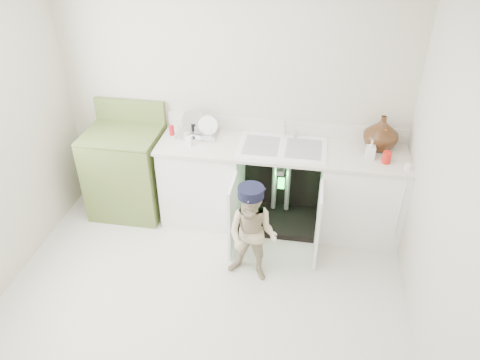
# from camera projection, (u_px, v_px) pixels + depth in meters

# --- Properties ---
(ground) EXTENTS (3.50, 3.50, 0.00)m
(ground) POSITION_uv_depth(u_px,v_px,m) (202.00, 299.00, 4.09)
(ground) COLOR beige
(ground) RESTS_ON ground
(room_shell) EXTENTS (6.00, 5.50, 1.26)m
(room_shell) POSITION_uv_depth(u_px,v_px,m) (194.00, 179.00, 3.40)
(room_shell) COLOR beige
(room_shell) RESTS_ON ground
(counter_run) EXTENTS (2.44, 1.02, 1.24)m
(counter_run) POSITION_uv_depth(u_px,v_px,m) (284.00, 184.00, 4.74)
(counter_run) COLOR white
(counter_run) RESTS_ON ground
(avocado_stove) EXTENTS (0.75, 0.65, 1.17)m
(avocado_stove) POSITION_uv_depth(u_px,v_px,m) (127.00, 171.00, 4.95)
(avocado_stove) COLOR olive
(avocado_stove) RESTS_ON ground
(repair_worker) EXTENTS (0.52, 0.73, 0.96)m
(repair_worker) POSITION_uv_depth(u_px,v_px,m) (252.00, 234.00, 4.06)
(repair_worker) COLOR tan
(repair_worker) RESTS_ON ground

